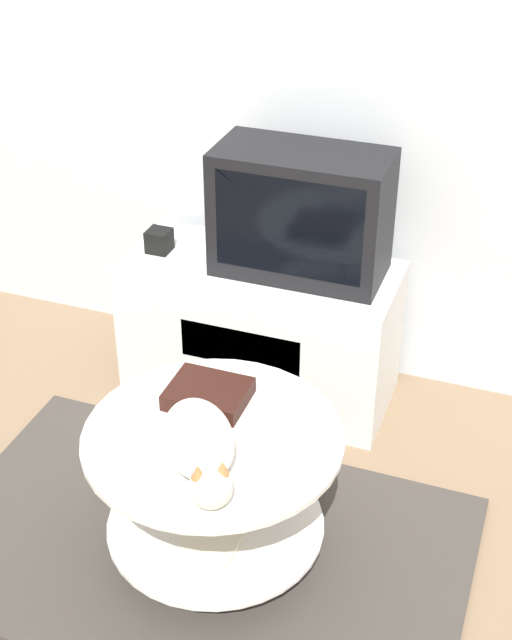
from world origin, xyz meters
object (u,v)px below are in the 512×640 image
at_px(speaker, 159,241).
at_px(dvd_box, 208,394).
at_px(tv, 301,213).
at_px(cat, 200,444).

height_order(speaker, dvd_box, speaker).
xyz_separation_m(tv, cat, (0.04, -1.01, -0.24)).
bearing_deg(speaker, dvd_box, -55.23).
bearing_deg(dvd_box, speaker, 124.77).
bearing_deg(speaker, tv, 3.82).
xyz_separation_m(tv, speaker, (-0.54, -0.04, -0.19)).
bearing_deg(cat, speaker, 178.38).
bearing_deg(dvd_box, tv, 86.45).
bearing_deg(cat, dvd_box, 165.56).
distance_m(tv, cat, 1.04).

